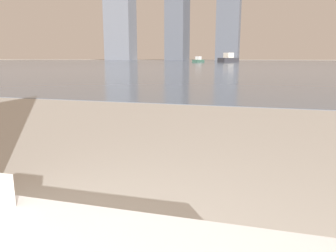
% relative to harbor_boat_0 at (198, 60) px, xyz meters
% --- Properties ---
extents(harbor_water, '(180.00, 110.00, 0.01)m').
position_rel_harbor_boat_0_xyz_m(harbor_water, '(11.38, -2.91, -0.42)').
color(harbor_water, slate).
rests_on(harbor_water, ground_plane).
extents(harbor_boat_0, '(1.96, 3.33, 1.18)m').
position_rel_harbor_boat_0_xyz_m(harbor_boat_0, '(0.00, 0.00, 0.00)').
color(harbor_boat_0, '#335647').
rests_on(harbor_boat_0, harbor_water).
extents(harbor_boat_1, '(4.06, 5.32, 1.92)m').
position_rel_harbor_boat_0_xyz_m(harbor_boat_1, '(5.41, 4.50, 0.26)').
color(harbor_boat_1, '#2D2D33').
rests_on(harbor_boat_1, harbor_water).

